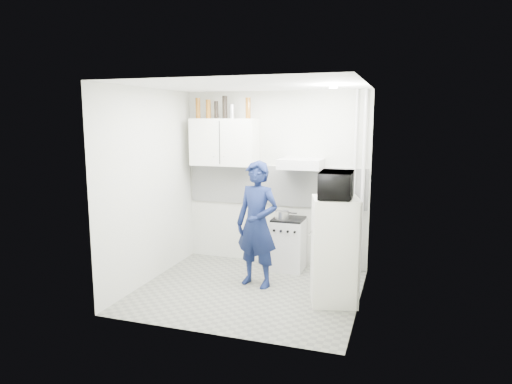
% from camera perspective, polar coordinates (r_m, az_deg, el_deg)
% --- Properties ---
extents(floor, '(2.80, 2.80, 0.00)m').
position_cam_1_polar(floor, '(6.04, -0.99, -12.23)').
color(floor, '#53544D').
rests_on(floor, ground).
extents(ceiling, '(2.80, 2.80, 0.00)m').
position_cam_1_polar(ceiling, '(5.63, -1.06, 13.21)').
color(ceiling, white).
rests_on(ceiling, wall_back).
extents(wall_back, '(2.80, 0.00, 2.80)m').
position_cam_1_polar(wall_back, '(6.87, 2.41, 1.63)').
color(wall_back, beige).
rests_on(wall_back, floor).
extents(wall_left, '(0.00, 2.60, 2.60)m').
position_cam_1_polar(wall_left, '(6.29, -13.17, 0.68)').
color(wall_left, beige).
rests_on(wall_left, floor).
extents(wall_right, '(0.00, 2.60, 2.60)m').
position_cam_1_polar(wall_right, '(5.40, 13.15, -0.71)').
color(wall_right, beige).
rests_on(wall_right, floor).
extents(person, '(0.69, 0.54, 1.66)m').
position_cam_1_polar(person, '(5.99, 0.14, -4.05)').
color(person, '#0F193F').
rests_on(person, floor).
extents(stove, '(0.46, 0.46, 0.74)m').
position_cam_1_polar(stove, '(6.75, 4.05, -6.58)').
color(stove, silver).
rests_on(stove, floor).
extents(fridge, '(0.65, 0.65, 1.28)m').
position_cam_1_polar(fridge, '(5.58, 9.80, -7.24)').
color(fridge, white).
rests_on(fridge, floor).
extents(stove_top, '(0.44, 0.44, 0.03)m').
position_cam_1_polar(stove_top, '(6.66, 4.09, -3.40)').
color(stove_top, black).
rests_on(stove_top, stove).
extents(saucepan, '(0.20, 0.20, 0.11)m').
position_cam_1_polar(saucepan, '(6.62, 3.26, -2.84)').
color(saucepan, silver).
rests_on(saucepan, stove_top).
extents(microwave, '(0.58, 0.41, 0.31)m').
position_cam_1_polar(microwave, '(5.41, 10.03, 0.89)').
color(microwave, black).
rests_on(microwave, fridge).
extents(bottle_a, '(0.07, 0.07, 0.31)m').
position_cam_1_polar(bottle_a, '(7.06, -7.26, 10.35)').
color(bottle_a, brown).
rests_on(bottle_a, upper_cabinet).
extents(bottle_b, '(0.07, 0.07, 0.28)m').
position_cam_1_polar(bottle_b, '(6.99, -5.98, 10.27)').
color(bottle_b, brown).
rests_on(bottle_b, upper_cabinet).
extents(bottle_c, '(0.06, 0.06, 0.26)m').
position_cam_1_polar(bottle_c, '(6.93, -4.98, 10.20)').
color(bottle_c, black).
rests_on(bottle_c, upper_cabinet).
extents(bottle_d, '(0.07, 0.07, 0.33)m').
position_cam_1_polar(bottle_d, '(6.88, -3.91, 10.53)').
color(bottle_d, black).
rests_on(bottle_d, upper_cabinet).
extents(canister_a, '(0.08, 0.08, 0.20)m').
position_cam_1_polar(canister_a, '(6.84, -3.04, 10.01)').
color(canister_a, silver).
rests_on(canister_a, upper_cabinet).
extents(bottle_e, '(0.08, 0.08, 0.30)m').
position_cam_1_polar(bottle_e, '(6.75, -1.00, 10.45)').
color(bottle_e, brown).
rests_on(bottle_e, upper_cabinet).
extents(upper_cabinet, '(1.00, 0.35, 0.70)m').
position_cam_1_polar(upper_cabinet, '(6.90, -4.00, 6.24)').
color(upper_cabinet, white).
rests_on(upper_cabinet, wall_back).
extents(range_hood, '(0.60, 0.50, 0.14)m').
position_cam_1_polar(range_hood, '(6.49, 5.65, 3.54)').
color(range_hood, silver).
rests_on(range_hood, wall_back).
extents(backsplash, '(2.74, 0.03, 0.60)m').
position_cam_1_polar(backsplash, '(6.87, 2.37, 0.79)').
color(backsplash, white).
rests_on(backsplash, wall_back).
extents(pipe_a, '(0.05, 0.05, 2.60)m').
position_cam_1_polar(pipe_a, '(6.56, 13.21, 1.03)').
color(pipe_a, silver).
rests_on(pipe_a, floor).
extents(pipe_b, '(0.04, 0.04, 2.60)m').
position_cam_1_polar(pipe_b, '(6.57, 12.17, 1.08)').
color(pipe_b, silver).
rests_on(pipe_b, floor).
extents(ceiling_spot_fixture, '(0.10, 0.10, 0.02)m').
position_cam_1_polar(ceiling_spot_fixture, '(5.58, 9.64, 12.81)').
color(ceiling_spot_fixture, white).
rests_on(ceiling_spot_fixture, ceiling).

